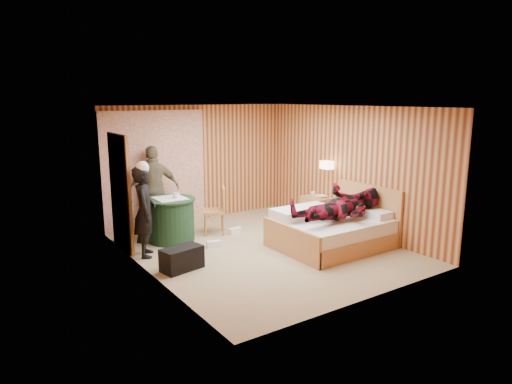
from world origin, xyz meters
TOP-DOWN VIEW (x-y plane):
  - floor at (0.00, 0.00)m, footprint 4.20×5.00m
  - ceiling at (0.00, 0.00)m, footprint 4.20×5.00m
  - wall_back at (0.00, 2.50)m, footprint 4.20×0.02m
  - wall_left at (-2.10, 0.00)m, footprint 0.02×5.00m
  - wall_right at (2.10, 0.00)m, footprint 0.02×5.00m
  - curtain at (-1.00, 2.43)m, footprint 2.20×0.08m
  - doorway at (-2.06, 1.40)m, footprint 0.06×0.90m
  - wall_lamp at (1.92, 0.45)m, footprint 0.26×0.24m
  - bed at (1.13, -0.59)m, footprint 1.96×1.51m
  - nightstand at (1.88, 0.68)m, footprint 0.45×0.61m
  - round_table at (-1.15, 1.35)m, footprint 0.93×0.93m
  - chair_far at (-1.15, 2.08)m, footprint 0.43×0.43m
  - chair_near at (-0.19, 1.25)m, footprint 0.57×0.57m
  - duffel_bag at (-1.62, -0.13)m, footprint 0.70×0.46m
  - sneaker_left at (-0.68, 0.56)m, footprint 0.27×0.16m
  - sneaker_right at (0.07, 1.04)m, footprint 0.28×0.15m
  - woman_standing at (-1.85, 0.80)m, footprint 0.55×0.66m
  - man_at_table at (-1.15, 2.13)m, footprint 1.06×0.55m
  - man_on_bed at (1.15, -0.81)m, footprint 0.86×0.67m
  - book_lower at (1.88, 0.63)m, footprint 0.23×0.26m
  - book_upper at (1.88, 0.63)m, footprint 0.20×0.25m
  - cup_nightstand at (1.88, 0.81)m, footprint 0.10×0.10m
  - cup_table at (-1.05, 1.30)m, footprint 0.13×0.13m

SIDE VIEW (x-z plane):
  - floor at x=0.00m, z-range -0.01..0.01m
  - sneaker_left at x=-0.68m, z-range 0.00..0.11m
  - sneaker_right at x=0.07m, z-range 0.00..0.12m
  - duffel_bag at x=-1.62m, z-range 0.00..0.36m
  - bed at x=1.13m, z-range -0.22..0.82m
  - nightstand at x=1.88m, z-range 0.01..0.60m
  - round_table at x=-1.15m, z-range 0.00..0.83m
  - chair_far at x=-1.15m, z-range 0.07..1.00m
  - chair_near at x=-0.19m, z-range 0.08..1.02m
  - book_lower at x=1.88m, z-range 0.59..0.61m
  - book_upper at x=1.88m, z-range 0.61..0.63m
  - cup_nightstand at x=1.88m, z-range 0.59..0.69m
  - woman_standing at x=-1.85m, z-range 0.00..1.55m
  - man_at_table at x=-1.15m, z-range 0.00..1.72m
  - cup_table at x=-1.05m, z-range 0.82..0.92m
  - man_on_bed at x=1.15m, z-range 0.06..1.83m
  - doorway at x=-2.06m, z-range 0.00..2.05m
  - curtain at x=-1.00m, z-range 0.00..2.40m
  - wall_back at x=0.00m, z-range 0.00..2.50m
  - wall_left at x=-2.10m, z-range 0.00..2.50m
  - wall_right at x=2.10m, z-range 0.00..2.50m
  - wall_lamp at x=1.92m, z-range 1.22..1.38m
  - ceiling at x=0.00m, z-range 2.50..2.50m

